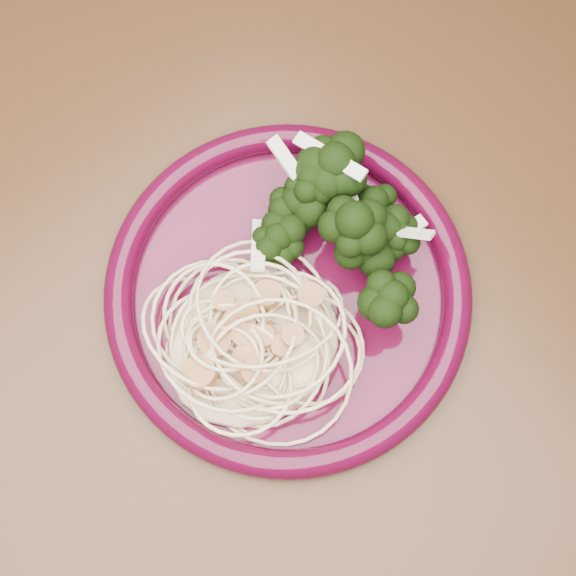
{
  "coord_description": "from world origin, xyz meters",
  "views": [
    {
      "loc": [
        -0.17,
        -0.12,
        1.31
      ],
      "look_at": [
        -0.07,
        0.01,
        0.77
      ],
      "focal_mm": 50.0,
      "sensor_mm": 36.0,
      "label": 1
    }
  ],
  "objects": [
    {
      "name": "dinner_plate",
      "position": [
        -0.07,
        0.01,
        0.76
      ],
      "size": [
        0.33,
        0.33,
        0.02
      ],
      "rotation": [
        0.0,
        0.0,
        0.31
      ],
      "color": "#450821",
      "rests_on": "dining_table"
    },
    {
      "name": "scallop_cluster",
      "position": [
        -0.11,
        -0.01,
        0.8
      ],
      "size": [
        0.14,
        0.14,
        0.04
      ],
      "primitive_type": null,
      "rotation": [
        0.0,
        0.0,
        0.31
      ],
      "color": "#B87C44",
      "rests_on": "spaghetti_pile"
    },
    {
      "name": "spaghetti_pile",
      "position": [
        -0.11,
        -0.01,
        0.77
      ],
      "size": [
        0.16,
        0.15,
        0.03
      ],
      "primitive_type": "ellipsoid",
      "rotation": [
        0.0,
        0.0,
        0.31
      ],
      "color": "beige",
      "rests_on": "dinner_plate"
    },
    {
      "name": "broccoli_pile",
      "position": [
        -0.02,
        0.03,
        0.78
      ],
      "size": [
        0.14,
        0.18,
        0.05
      ],
      "primitive_type": "ellipsoid",
      "rotation": [
        0.0,
        0.0,
        0.31
      ],
      "color": "black",
      "rests_on": "dinner_plate"
    },
    {
      "name": "dining_table",
      "position": [
        0.0,
        0.0,
        0.65
      ],
      "size": [
        1.2,
        0.8,
        0.75
      ],
      "color": "#472814",
      "rests_on": "ground"
    },
    {
      "name": "onion_garnish",
      "position": [
        -0.02,
        0.03,
        0.82
      ],
      "size": [
        0.09,
        0.12,
        0.05
      ],
      "primitive_type": null,
      "rotation": [
        0.0,
        0.0,
        0.31
      ],
      "color": "#EEEACA",
      "rests_on": "broccoli_pile"
    }
  ]
}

